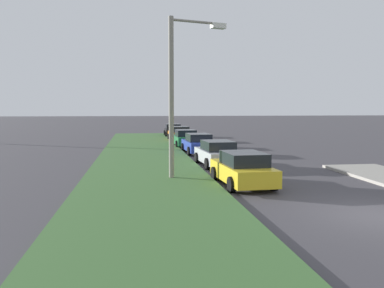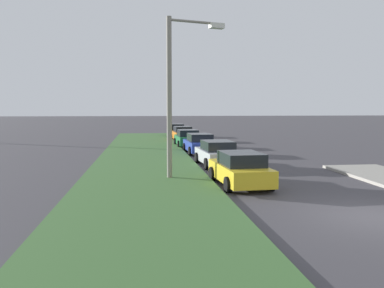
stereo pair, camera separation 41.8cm
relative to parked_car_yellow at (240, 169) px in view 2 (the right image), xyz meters
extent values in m
plane|color=#423F44|center=(-5.46, -2.97, -0.72)|extent=(300.00, 300.00, 0.00)
cube|color=#3D6633|center=(4.54, 4.08, -0.66)|extent=(60.00, 6.00, 0.12)
cube|color=gold|center=(0.05, 0.00, -0.15)|extent=(4.40, 2.05, 0.70)
cube|color=black|center=(-0.15, -0.01, 0.48)|extent=(2.29, 1.73, 0.55)
cylinder|color=black|center=(1.34, 0.98, -0.40)|extent=(0.65, 0.26, 0.64)
cylinder|color=black|center=(1.45, -0.81, -0.40)|extent=(0.65, 0.26, 0.64)
cylinder|color=black|center=(-1.35, 0.82, -0.40)|extent=(0.65, 0.26, 0.64)
cylinder|color=black|center=(-1.24, -0.98, -0.40)|extent=(0.65, 0.26, 0.64)
cube|color=#B2B5BA|center=(6.03, -0.09, -0.15)|extent=(4.40, 2.05, 0.70)
cube|color=black|center=(5.83, -0.11, 0.48)|extent=(2.29, 1.73, 0.55)
cylinder|color=black|center=(7.32, 0.89, -0.40)|extent=(0.65, 0.26, 0.64)
cylinder|color=black|center=(7.43, -0.91, -0.40)|extent=(0.65, 0.26, 0.64)
cylinder|color=black|center=(4.63, 0.72, -0.40)|extent=(0.65, 0.26, 0.64)
cylinder|color=black|center=(4.74, -1.07, -0.40)|extent=(0.65, 0.26, 0.64)
cube|color=#23389E|center=(12.49, 0.03, -0.15)|extent=(4.37, 1.98, 0.70)
cube|color=black|center=(12.29, 0.02, 0.48)|extent=(2.27, 1.69, 0.55)
cylinder|color=black|center=(13.80, 0.98, -0.40)|extent=(0.65, 0.25, 0.64)
cylinder|color=black|center=(13.88, -0.81, -0.40)|extent=(0.65, 0.25, 0.64)
cylinder|color=black|center=(11.10, 0.87, -0.40)|extent=(0.65, 0.25, 0.64)
cylinder|color=black|center=(11.18, -0.93, -0.40)|extent=(0.65, 0.25, 0.64)
cube|color=#1E6B38|center=(17.76, 0.33, -0.15)|extent=(4.36, 1.94, 0.70)
cube|color=black|center=(17.56, 0.32, 0.48)|extent=(2.25, 1.67, 0.55)
cylinder|color=black|center=(19.08, 1.28, -0.40)|extent=(0.65, 0.24, 0.64)
cylinder|color=black|center=(19.14, -0.52, -0.40)|extent=(0.65, 0.24, 0.64)
cylinder|color=black|center=(16.38, 1.19, -0.40)|extent=(0.65, 0.24, 0.64)
cylinder|color=black|center=(16.44, -0.61, -0.40)|extent=(0.65, 0.24, 0.64)
cube|color=orange|center=(23.93, 0.17, -0.15)|extent=(4.40, 2.05, 0.70)
cube|color=black|center=(23.73, 0.15, 0.48)|extent=(2.29, 1.72, 0.55)
cylinder|color=black|center=(25.23, 1.14, -0.40)|extent=(0.65, 0.26, 0.64)
cylinder|color=black|center=(25.33, -0.65, -0.40)|extent=(0.65, 0.26, 0.64)
cylinder|color=black|center=(22.53, 0.99, -0.40)|extent=(0.65, 0.26, 0.64)
cylinder|color=black|center=(22.64, -0.81, -0.40)|extent=(0.65, 0.26, 0.64)
cube|color=black|center=(30.29, 0.24, -0.15)|extent=(4.33, 1.86, 0.70)
cube|color=black|center=(30.09, 0.25, 0.48)|extent=(2.22, 1.63, 0.55)
cylinder|color=black|center=(31.65, 1.12, -0.40)|extent=(0.64, 0.23, 0.64)
cylinder|color=black|center=(31.62, -0.68, -0.40)|extent=(0.64, 0.23, 0.64)
cylinder|color=black|center=(28.95, 1.16, -0.40)|extent=(0.64, 0.23, 0.64)
cylinder|color=black|center=(28.92, -0.64, -0.40)|extent=(0.64, 0.23, 0.64)
cylinder|color=gray|center=(1.78, 2.94, 3.03)|extent=(0.24, 0.24, 7.50)
cylinder|color=gray|center=(2.10, 1.78, 6.63)|extent=(0.75, 2.35, 0.12)
cube|color=silver|center=(2.42, 0.62, 6.53)|extent=(0.53, 0.77, 0.24)
camera|label=1|loc=(-16.81, 4.58, 2.67)|focal=37.70mm
camera|label=2|loc=(-16.87, 4.17, 2.67)|focal=37.70mm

